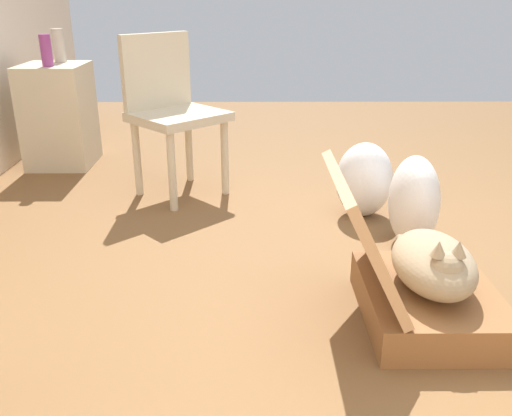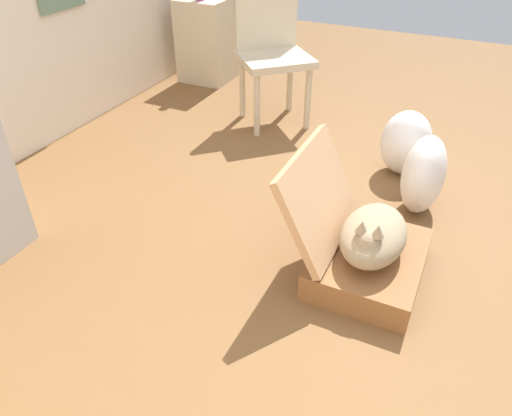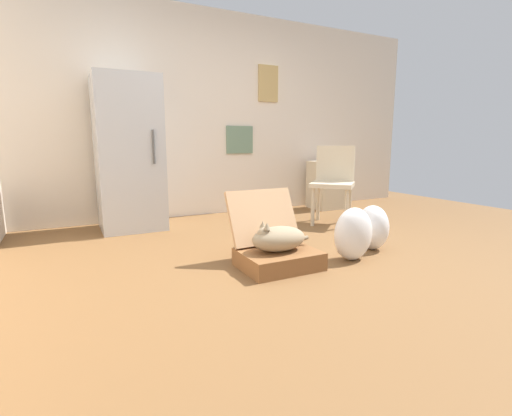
{
  "view_description": "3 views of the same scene",
  "coord_description": "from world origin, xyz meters",
  "px_view_note": "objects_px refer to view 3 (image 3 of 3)",
  "views": [
    {
      "loc": [
        -2.1,
        0.54,
        1.14
      ],
      "look_at": [
        -0.31,
        0.52,
        0.42
      ],
      "focal_mm": 38.32,
      "sensor_mm": 36.0,
      "label": 1
    },
    {
      "loc": [
        -2.1,
        -0.36,
        1.54
      ],
      "look_at": [
        -0.45,
        0.43,
        0.27
      ],
      "focal_mm": 33.95,
      "sensor_mm": 36.0,
      "label": 2
    },
    {
      "loc": [
        -1.78,
        -2.48,
        0.96
      ],
      "look_at": [
        -0.39,
        0.24,
        0.42
      ],
      "focal_mm": 26.15,
      "sensor_mm": 36.0,
      "label": 3
    }
  ],
  "objects_px": {
    "suitcase_base": "(278,259)",
    "vase_tall": "(322,154)",
    "side_table": "(327,185)",
    "cat": "(278,238)",
    "plastic_bag_white": "(353,234)",
    "refrigerator": "(129,154)",
    "chair": "(333,180)",
    "plastic_bag_clear": "(373,227)",
    "vase_short": "(335,154)"
  },
  "relations": [
    {
      "from": "cat",
      "to": "vase_short",
      "type": "relative_size",
      "value": 2.38
    },
    {
      "from": "refrigerator",
      "to": "chair",
      "type": "relative_size",
      "value": 1.81
    },
    {
      "from": "plastic_bag_clear",
      "to": "side_table",
      "type": "distance_m",
      "value": 2.13
    },
    {
      "from": "side_table",
      "to": "chair",
      "type": "bearing_deg",
      "value": -123.56
    },
    {
      "from": "vase_short",
      "to": "suitcase_base",
      "type": "bearing_deg",
      "value": -136.87
    },
    {
      "from": "chair",
      "to": "plastic_bag_white",
      "type": "bearing_deg",
      "value": -75.36
    },
    {
      "from": "suitcase_base",
      "to": "vase_tall",
      "type": "bearing_deg",
      "value": 46.48
    },
    {
      "from": "plastic_bag_white",
      "to": "plastic_bag_clear",
      "type": "distance_m",
      "value": 0.4
    },
    {
      "from": "plastic_bag_clear",
      "to": "chair",
      "type": "relative_size",
      "value": 0.44
    },
    {
      "from": "plastic_bag_clear",
      "to": "side_table",
      "type": "height_order",
      "value": "side_table"
    },
    {
      "from": "plastic_bag_white",
      "to": "refrigerator",
      "type": "bearing_deg",
      "value": 125.21
    },
    {
      "from": "refrigerator",
      "to": "side_table",
      "type": "bearing_deg",
      "value": 1.05
    },
    {
      "from": "suitcase_base",
      "to": "cat",
      "type": "xyz_separation_m",
      "value": [
        -0.01,
        0.0,
        0.17
      ]
    },
    {
      "from": "vase_short",
      "to": "chair",
      "type": "xyz_separation_m",
      "value": [
        -0.67,
        -0.83,
        -0.28
      ]
    },
    {
      "from": "plastic_bag_white",
      "to": "refrigerator",
      "type": "xyz_separation_m",
      "value": [
        -1.42,
        2.01,
        0.61
      ]
    },
    {
      "from": "cat",
      "to": "side_table",
      "type": "xyz_separation_m",
      "value": [
        1.96,
        1.96,
        0.11
      ]
    },
    {
      "from": "side_table",
      "to": "vase_tall",
      "type": "relative_size",
      "value": 3.46
    },
    {
      "from": "side_table",
      "to": "vase_short",
      "type": "distance_m",
      "value": 0.46
    },
    {
      "from": "vase_short",
      "to": "plastic_bag_clear",
      "type": "bearing_deg",
      "value": -119.35
    },
    {
      "from": "plastic_bag_clear",
      "to": "side_table",
      "type": "xyz_separation_m",
      "value": [
        0.95,
        1.9,
        0.14
      ]
    },
    {
      "from": "suitcase_base",
      "to": "plastic_bag_clear",
      "type": "xyz_separation_m",
      "value": [
        1.01,
        0.05,
        0.13
      ]
    },
    {
      "from": "cat",
      "to": "vase_short",
      "type": "xyz_separation_m",
      "value": [
        2.07,
        1.94,
        0.55
      ]
    },
    {
      "from": "suitcase_base",
      "to": "side_table",
      "type": "bearing_deg",
      "value": 45.02
    },
    {
      "from": "suitcase_base",
      "to": "plastic_bag_clear",
      "type": "relative_size",
      "value": 1.45
    },
    {
      "from": "side_table",
      "to": "vase_short",
      "type": "height_order",
      "value": "vase_short"
    },
    {
      "from": "suitcase_base",
      "to": "plastic_bag_clear",
      "type": "height_order",
      "value": "plastic_bag_clear"
    },
    {
      "from": "cat",
      "to": "refrigerator",
      "type": "distance_m",
      "value": 2.14
    },
    {
      "from": "plastic_bag_white",
      "to": "side_table",
      "type": "relative_size",
      "value": 0.64
    },
    {
      "from": "cat",
      "to": "vase_tall",
      "type": "xyz_separation_m",
      "value": [
        1.85,
        1.94,
        0.54
      ]
    },
    {
      "from": "plastic_bag_white",
      "to": "vase_short",
      "type": "relative_size",
      "value": 2.01
    },
    {
      "from": "suitcase_base",
      "to": "side_table",
      "type": "xyz_separation_m",
      "value": [
        1.96,
        1.96,
        0.27
      ]
    },
    {
      "from": "vase_tall",
      "to": "suitcase_base",
      "type": "bearing_deg",
      "value": -133.52
    },
    {
      "from": "vase_short",
      "to": "vase_tall",
      "type": "bearing_deg",
      "value": 178.01
    },
    {
      "from": "refrigerator",
      "to": "vase_short",
      "type": "height_order",
      "value": "refrigerator"
    },
    {
      "from": "refrigerator",
      "to": "vase_short",
      "type": "bearing_deg",
      "value": 0.58
    },
    {
      "from": "plastic_bag_white",
      "to": "cat",
      "type": "bearing_deg",
      "value": 170.52
    },
    {
      "from": "plastic_bag_clear",
      "to": "refrigerator",
      "type": "relative_size",
      "value": 0.24
    },
    {
      "from": "cat",
      "to": "side_table",
      "type": "distance_m",
      "value": 2.77
    },
    {
      "from": "vase_tall",
      "to": "cat",
      "type": "bearing_deg",
      "value": -133.65
    },
    {
      "from": "vase_tall",
      "to": "plastic_bag_clear",
      "type": "bearing_deg",
      "value": -113.9
    },
    {
      "from": "plastic_bag_clear",
      "to": "vase_short",
      "type": "height_order",
      "value": "vase_short"
    },
    {
      "from": "cat",
      "to": "plastic_bag_white",
      "type": "relative_size",
      "value": 1.18
    },
    {
      "from": "plastic_bag_clear",
      "to": "chair",
      "type": "bearing_deg",
      "value": 69.94
    },
    {
      "from": "plastic_bag_white",
      "to": "chair",
      "type": "bearing_deg",
      "value": 58.29
    },
    {
      "from": "cat",
      "to": "side_table",
      "type": "height_order",
      "value": "side_table"
    },
    {
      "from": "side_table",
      "to": "chair",
      "type": "height_order",
      "value": "chair"
    },
    {
      "from": "plastic_bag_clear",
      "to": "refrigerator",
      "type": "height_order",
      "value": "refrigerator"
    },
    {
      "from": "plastic_bag_white",
      "to": "chair",
      "type": "xyz_separation_m",
      "value": [
        0.75,
        1.22,
        0.29
      ]
    },
    {
      "from": "suitcase_base",
      "to": "cat",
      "type": "relative_size",
      "value": 1.13
    },
    {
      "from": "suitcase_base",
      "to": "plastic_bag_white",
      "type": "distance_m",
      "value": 0.67
    }
  ]
}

